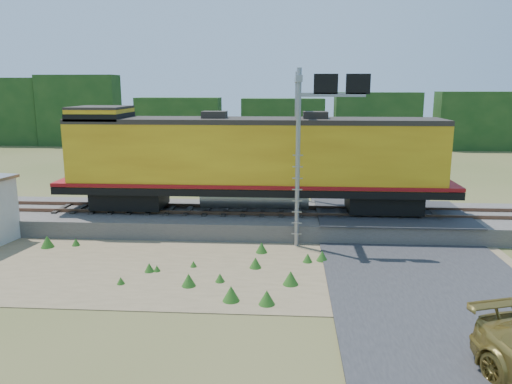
{
  "coord_description": "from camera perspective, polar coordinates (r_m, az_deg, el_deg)",
  "views": [
    {
      "loc": [
        2.11,
        -17.3,
        6.72
      ],
      "look_at": [
        0.77,
        3.0,
        2.4
      ],
      "focal_mm": 35.0,
      "sensor_mm": 36.0,
      "label": 1
    }
  ],
  "objects": [
    {
      "name": "ground",
      "position": [
        18.68,
        -3.0,
        -9.11
      ],
      "size": [
        140.0,
        140.0,
        0.0
      ],
      "primitive_type": "plane",
      "color": "#475123",
      "rests_on": "ground"
    },
    {
      "name": "ballast",
      "position": [
        24.24,
        -1.35,
        -3.13
      ],
      "size": [
        70.0,
        5.0,
        0.8
      ],
      "primitive_type": "cube",
      "color": "slate",
      "rests_on": "ground"
    },
    {
      "name": "rails",
      "position": [
        24.12,
        -1.35,
        -2.03
      ],
      "size": [
        70.0,
        1.54,
        0.16
      ],
      "color": "brown",
      "rests_on": "ballast"
    },
    {
      "name": "dirt_shoulder",
      "position": [
        19.47,
        -8.74,
        -8.31
      ],
      "size": [
        26.0,
        8.0,
        0.03
      ],
      "primitive_type": "cube",
      "color": "#8C7754",
      "rests_on": "ground"
    },
    {
      "name": "road",
      "position": [
        19.84,
        18.0,
        -8.16
      ],
      "size": [
        7.0,
        66.0,
        0.86
      ],
      "color": "#38383A",
      "rests_on": "ground"
    },
    {
      "name": "tree_line_north",
      "position": [
        55.46,
        1.61,
        8.21
      ],
      "size": [
        130.0,
        3.0,
        6.5
      ],
      "color": "#173C15",
      "rests_on": "ground"
    },
    {
      "name": "weed_clumps",
      "position": [
        19.48,
        -13.36,
        -8.53
      ],
      "size": [
        15.0,
        6.2,
        0.56
      ],
      "primitive_type": null,
      "color": "#295F1B",
      "rests_on": "ground"
    },
    {
      "name": "locomotive",
      "position": [
        23.62,
        -0.83,
        3.77
      ],
      "size": [
        18.75,
        2.86,
        4.84
      ],
      "color": "black",
      "rests_on": "rails"
    },
    {
      "name": "signal_gantry",
      "position": [
        22.67,
        5.79,
        9.0
      ],
      "size": [
        2.95,
        6.2,
        7.45
      ],
      "color": "gray",
      "rests_on": "ground"
    }
  ]
}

